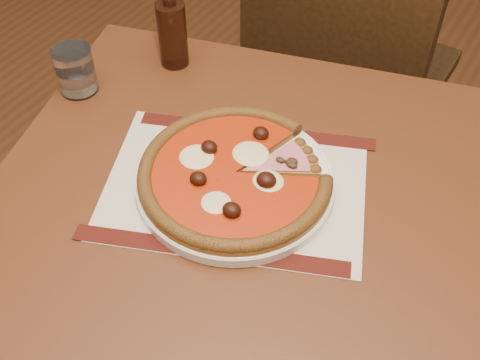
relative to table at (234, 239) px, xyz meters
name	(u,v)px	position (x,y,z in m)	size (l,w,h in m)	color
table	(234,239)	(0.00, 0.00, 0.00)	(0.99, 0.99, 0.75)	#592815
chair_far	(343,66)	(-0.10, 0.67, -0.10)	(0.45, 0.45, 0.95)	black
placemat	(235,186)	(-0.01, 0.03, 0.10)	(0.42, 0.30, 0.00)	beige
plate	(235,182)	(-0.01, 0.03, 0.11)	(0.32, 0.32, 0.02)	white
pizza	(235,174)	(-0.01, 0.03, 0.13)	(0.31, 0.31, 0.04)	#AD722A
ham_slice	(289,163)	(0.05, 0.10, 0.13)	(0.11, 0.12, 0.02)	#AD722A
water_glass	(75,70)	(-0.40, 0.08, 0.15)	(0.07, 0.07, 0.09)	white
bottle	(172,31)	(-0.29, 0.24, 0.18)	(0.06, 0.06, 0.19)	#35180D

